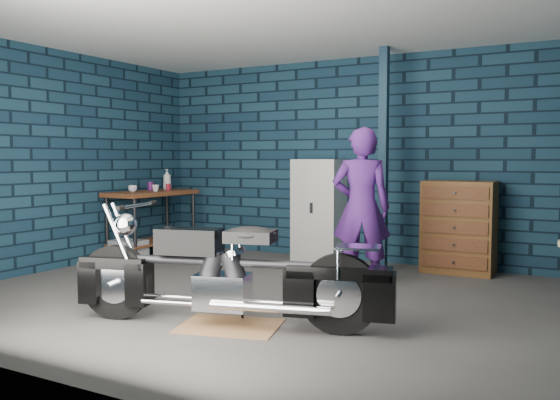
# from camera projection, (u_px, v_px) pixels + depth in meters

# --- Properties ---
(ground) EXTENTS (6.00, 6.00, 0.00)m
(ground) POSITION_uv_depth(u_px,v_px,m) (262.00, 298.00, 5.82)
(ground) COLOR #494644
(ground) RESTS_ON ground
(room_walls) EXTENTS (6.02, 5.01, 2.71)m
(room_walls) POSITION_uv_depth(u_px,v_px,m) (288.00, 107.00, 6.16)
(room_walls) COLOR #102436
(room_walls) RESTS_ON ground
(support_post) EXTENTS (0.10, 0.10, 2.70)m
(support_post) POSITION_uv_depth(u_px,v_px,m) (383.00, 160.00, 7.15)
(support_post) COLOR #122839
(support_post) RESTS_ON ground
(workbench) EXTENTS (0.60, 1.40, 0.91)m
(workbench) POSITION_uv_depth(u_px,v_px,m) (152.00, 223.00, 8.36)
(workbench) COLOR brown
(workbench) RESTS_ON ground
(drip_mat) EXTENTS (0.93, 0.79, 0.01)m
(drip_mat) POSITION_uv_depth(u_px,v_px,m) (230.00, 326.00, 4.82)
(drip_mat) COLOR olive
(drip_mat) RESTS_ON ground
(motorcycle) EXTENTS (2.34, 1.20, 0.99)m
(motorcycle) POSITION_uv_depth(u_px,v_px,m) (229.00, 266.00, 4.79)
(motorcycle) COLOR black
(motorcycle) RESTS_ON ground
(person) EXTENTS (0.72, 0.60, 1.69)m
(person) POSITION_uv_depth(u_px,v_px,m) (361.00, 207.00, 6.29)
(person) COLOR #4E1F77
(person) RESTS_ON ground
(storage_bin) EXTENTS (0.45, 0.32, 0.28)m
(storage_bin) POSITION_uv_depth(u_px,v_px,m) (129.00, 250.00, 7.94)
(storage_bin) COLOR gray
(storage_bin) RESTS_ON ground
(locker) EXTENTS (0.63, 0.45, 1.36)m
(locker) POSITION_uv_depth(u_px,v_px,m) (319.00, 210.00, 7.93)
(locker) COLOR beige
(locker) RESTS_ON ground
(tool_chest) EXTENTS (0.82, 0.46, 1.10)m
(tool_chest) POSITION_uv_depth(u_px,v_px,m) (458.00, 227.00, 7.04)
(tool_chest) COLOR brown
(tool_chest) RESTS_ON ground
(cup_a) EXTENTS (0.13, 0.13, 0.09)m
(cup_a) POSITION_uv_depth(u_px,v_px,m) (133.00, 189.00, 8.09)
(cup_a) COLOR #BEB290
(cup_a) RESTS_ON workbench
(cup_b) EXTENTS (0.13, 0.13, 0.09)m
(cup_b) POSITION_uv_depth(u_px,v_px,m) (156.00, 188.00, 8.20)
(cup_b) COLOR #BEB290
(cup_b) RESTS_ON workbench
(mug_purple) EXTENTS (0.10, 0.10, 0.12)m
(mug_purple) POSITION_uv_depth(u_px,v_px,m) (151.00, 186.00, 8.53)
(mug_purple) COLOR #54175C
(mug_purple) RESTS_ON workbench
(mug_red) EXTENTS (0.08, 0.08, 0.10)m
(mug_red) POSITION_uv_depth(u_px,v_px,m) (168.00, 187.00, 8.47)
(mug_red) COLOR maroon
(mug_red) RESTS_ON workbench
(bottle) EXTENTS (0.14, 0.14, 0.31)m
(bottle) POSITION_uv_depth(u_px,v_px,m) (167.00, 179.00, 8.62)
(bottle) COLOR gray
(bottle) RESTS_ON workbench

